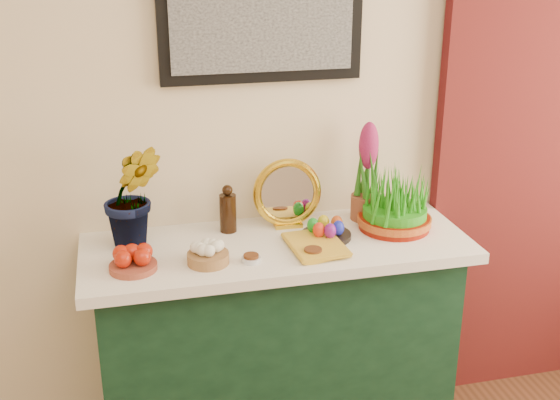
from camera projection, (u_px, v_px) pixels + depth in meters
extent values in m
cube|color=beige|center=(236.00, 104.00, 2.58)|extent=(4.00, 0.04, 2.70)
cube|color=black|center=(262.00, 5.00, 2.46)|extent=(0.74, 0.03, 0.54)
cube|color=#A5A5A5|center=(263.00, 6.00, 2.44)|extent=(0.66, 0.01, 0.46)
cube|color=#470C13|center=(538.00, 138.00, 2.88)|extent=(0.90, 0.06, 2.30)
cube|color=#143922|center=(277.00, 351.00, 2.71)|extent=(1.30, 0.45, 0.85)
cube|color=white|center=(277.00, 246.00, 2.55)|extent=(1.40, 0.55, 0.04)
imported|color=#266616|center=(132.00, 179.00, 2.43)|extent=(0.26, 0.22, 0.50)
cylinder|color=brown|center=(133.00, 267.00, 2.33)|extent=(0.17, 0.17, 0.02)
cylinder|color=#A57542|center=(208.00, 258.00, 2.37)|extent=(0.16, 0.16, 0.04)
cylinder|color=black|center=(228.00, 213.00, 2.61)|extent=(0.06, 0.06, 0.14)
sphere|color=black|center=(227.00, 190.00, 2.58)|extent=(0.04, 0.04, 0.04)
cube|color=gold|center=(288.00, 225.00, 2.67)|extent=(0.11, 0.06, 0.02)
torus|color=gold|center=(287.00, 193.00, 2.64)|extent=(0.27, 0.07, 0.27)
cylinder|color=silver|center=(288.00, 193.00, 2.64)|extent=(0.20, 0.03, 0.20)
imported|color=gold|center=(291.00, 248.00, 2.46)|extent=(0.18, 0.25, 0.03)
cylinder|color=silver|center=(251.00, 259.00, 2.39)|extent=(0.07, 0.07, 0.02)
cylinder|color=#592D14|center=(251.00, 256.00, 2.38)|extent=(0.05, 0.05, 0.01)
cylinder|color=silver|center=(313.00, 254.00, 2.42)|extent=(0.08, 0.08, 0.02)
cylinder|color=#592D14|center=(313.00, 250.00, 2.42)|extent=(0.06, 0.06, 0.01)
cylinder|color=black|center=(326.00, 235.00, 2.57)|extent=(0.22, 0.22, 0.02)
ellipsoid|color=red|center=(319.00, 230.00, 2.53)|extent=(0.04, 0.04, 0.06)
ellipsoid|color=#1B24C0|center=(338.00, 228.00, 2.54)|extent=(0.04, 0.04, 0.06)
ellipsoid|color=gold|center=(323.00, 222.00, 2.59)|extent=(0.04, 0.04, 0.06)
ellipsoid|color=#1A9020|center=(313.00, 225.00, 2.57)|extent=(0.04, 0.04, 0.06)
ellipsoid|color=#CA4B17|center=(337.00, 223.00, 2.59)|extent=(0.04, 0.04, 0.06)
ellipsoid|color=#77177F|center=(330.00, 231.00, 2.52)|extent=(0.04, 0.04, 0.06)
cylinder|color=brown|center=(366.00, 207.00, 2.73)|extent=(0.12, 0.12, 0.10)
ellipsoid|color=#AB2265|center=(369.00, 146.00, 2.64)|extent=(0.08, 0.08, 0.18)
cylinder|color=maroon|center=(394.00, 222.00, 2.65)|extent=(0.27, 0.27, 0.05)
cylinder|color=maroon|center=(394.00, 220.00, 2.65)|extent=(0.28, 0.28, 0.03)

